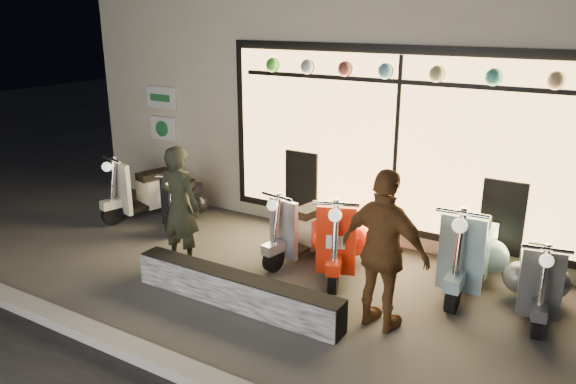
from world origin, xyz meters
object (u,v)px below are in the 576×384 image
scooter_red (340,235)px  graffiti_barrier (236,290)px  man (180,207)px  woman (384,251)px  scooter_silver (309,228)px

scooter_red → graffiti_barrier: bearing=-129.6°
graffiti_barrier → scooter_red: scooter_red is taller
man → woman: (2.92, -0.10, 0.06)m
scooter_red → man: size_ratio=0.92×
graffiti_barrier → scooter_silver: scooter_silver is taller
scooter_silver → scooter_red: scooter_red is taller
graffiti_barrier → scooter_silver: bearing=89.8°
scooter_silver → woman: 2.11m
scooter_red → man: (-1.85, -1.06, 0.39)m
man → scooter_red: bearing=-153.7°
scooter_silver → man: bearing=-128.0°
scooter_silver → man: size_ratio=0.85×
scooter_silver → woman: size_ratio=0.79×
graffiti_barrier → woman: 1.82m
scooter_silver → scooter_red: bearing=-0.7°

